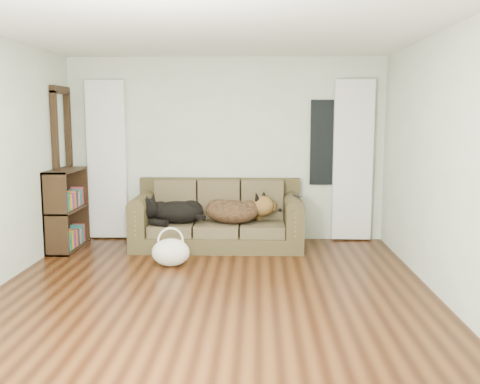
{
  "coord_description": "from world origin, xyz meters",
  "views": [
    {
      "loc": [
        0.46,
        -5.14,
        1.77
      ],
      "look_at": [
        0.23,
        1.6,
        0.81
      ],
      "focal_mm": 40.0,
      "sensor_mm": 36.0,
      "label": 1
    }
  ],
  "objects_px": {
    "dog_black_lab": "(174,213)",
    "dog_shepherd": "(235,212)",
    "bookshelf": "(67,212)",
    "tote_bag": "(171,253)",
    "sofa": "(218,214)"
  },
  "relations": [
    {
      "from": "sofa",
      "to": "tote_bag",
      "type": "relative_size",
      "value": 5.01
    },
    {
      "from": "dog_shepherd",
      "to": "tote_bag",
      "type": "xyz_separation_m",
      "value": [
        -0.73,
        -0.91,
        -0.33
      ]
    },
    {
      "from": "tote_bag",
      "to": "bookshelf",
      "type": "relative_size",
      "value": 0.42
    },
    {
      "from": "tote_bag",
      "to": "dog_black_lab",
      "type": "bearing_deg",
      "value": 95.66
    },
    {
      "from": "dog_black_lab",
      "to": "bookshelf",
      "type": "bearing_deg",
      "value": -173.39
    },
    {
      "from": "sofa",
      "to": "dog_black_lab",
      "type": "relative_size",
      "value": 3.19
    },
    {
      "from": "tote_bag",
      "to": "bookshelf",
      "type": "height_order",
      "value": "bookshelf"
    },
    {
      "from": "tote_bag",
      "to": "sofa",
      "type": "bearing_deg",
      "value": 63.05
    },
    {
      "from": "sofa",
      "to": "dog_shepherd",
      "type": "distance_m",
      "value": 0.25
    },
    {
      "from": "sofa",
      "to": "bookshelf",
      "type": "xyz_separation_m",
      "value": [
        -2.01,
        -0.18,
        0.05
      ]
    },
    {
      "from": "sofa",
      "to": "tote_bag",
      "type": "xyz_separation_m",
      "value": [
        -0.49,
        -0.96,
        -0.29
      ]
    },
    {
      "from": "dog_black_lab",
      "to": "dog_shepherd",
      "type": "xyz_separation_m",
      "value": [
        0.82,
        0.04,
        0.01
      ]
    },
    {
      "from": "tote_bag",
      "to": "bookshelf",
      "type": "bearing_deg",
      "value": 152.56
    },
    {
      "from": "sofa",
      "to": "dog_shepherd",
      "type": "height_order",
      "value": "sofa"
    },
    {
      "from": "dog_black_lab",
      "to": "dog_shepherd",
      "type": "distance_m",
      "value": 0.82
    }
  ]
}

